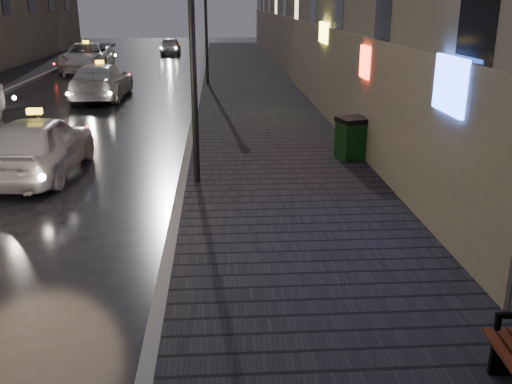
% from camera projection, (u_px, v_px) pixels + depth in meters
% --- Properties ---
extents(ground, '(120.00, 120.00, 0.00)m').
position_uv_depth(ground, '(38.00, 337.00, 7.31)').
color(ground, black).
rests_on(ground, ground).
extents(sidewalk, '(4.60, 58.00, 0.15)m').
position_uv_depth(sidewalk, '(250.00, 88.00, 27.38)').
color(sidewalk, black).
rests_on(sidewalk, ground).
extents(curb, '(0.20, 58.00, 0.15)m').
position_uv_depth(curb, '(200.00, 88.00, 27.23)').
color(curb, slate).
rests_on(curb, ground).
extents(curb_far, '(0.20, 58.00, 0.15)m').
position_uv_depth(curb_far, '(10.00, 90.00, 26.68)').
color(curb_far, slate).
rests_on(curb_far, ground).
extents(lamp_near, '(0.36, 0.36, 5.28)m').
position_uv_depth(lamp_near, '(192.00, 30.00, 11.98)').
color(lamp_near, black).
rests_on(lamp_near, sidewalk).
extents(lamp_far, '(0.36, 0.36, 5.28)m').
position_uv_depth(lamp_far, '(206.00, 13.00, 27.10)').
color(lamp_far, black).
rests_on(lamp_far, sidewalk).
extents(trash_bin, '(0.88, 0.88, 1.08)m').
position_uv_depth(trash_bin, '(352.00, 138.00, 14.74)').
color(trash_bin, black).
rests_on(trash_bin, sidewalk).
extents(taxi_near, '(2.00, 4.52, 1.51)m').
position_uv_depth(taxi_near, '(39.00, 145.00, 13.80)').
color(taxi_near, silver).
rests_on(taxi_near, ground).
extents(taxi_mid, '(2.17, 5.19, 1.50)m').
position_uv_depth(taxi_mid, '(101.00, 81.00, 24.58)').
color(taxi_mid, silver).
rests_on(taxi_mid, ground).
extents(taxi_far, '(2.96, 5.95, 1.62)m').
position_uv_depth(taxi_far, '(87.00, 57.00, 34.47)').
color(taxi_far, white).
rests_on(taxi_far, ground).
extents(car_far, '(1.70, 3.89, 1.31)m').
position_uv_depth(car_far, '(171.00, 45.00, 44.75)').
color(car_far, '#A1A1A9').
rests_on(car_far, ground).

